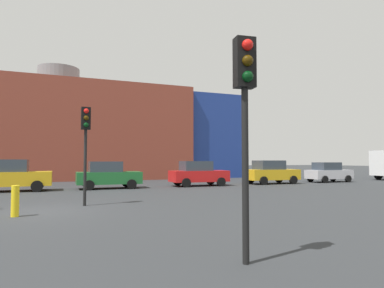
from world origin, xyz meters
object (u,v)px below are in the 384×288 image
Objects in this scene: traffic_light_island at (86,133)px; parked_car_5 at (328,172)px; traffic_light_near_right at (245,96)px; bollard_yellow_0 at (15,201)px; parked_car_1 at (11,176)px; parked_car_4 at (271,172)px; parked_car_2 at (108,175)px; parked_car_3 at (198,174)px.

parked_car_5 is at bearing 109.94° from traffic_light_island.
traffic_light_near_right is 8.59m from bollard_yellow_0.
traffic_light_island reaches higher than parked_car_1.
parked_car_1 is 23.59m from parked_car_5.
parked_car_1 is 1.03× the size of parked_car_4.
parked_car_2 reaches higher than parked_car_5.
bollard_yellow_0 is at bearing -82.59° from parked_car_1.
parked_car_4 reaches higher than parked_car_3.
parked_car_5 is 0.96× the size of traffic_light_island.
traffic_light_near_right is (-12.27, -17.04, 2.03)m from parked_car_4.
traffic_light_near_right is at bearing -58.37° from bollard_yellow_0.
traffic_light_island is at bearing 40.69° from bollard_yellow_0.
parked_car_2 is 4.02× the size of bollard_yellow_0.
traffic_light_near_right reaches higher than parked_car_2.
parked_car_5 is at bearing 0.00° from parked_car_3.
traffic_light_near_right reaches higher than parked_car_4.
traffic_light_island is 3.82m from bollard_yellow_0.
parked_car_5 is 0.95× the size of traffic_light_near_right.
parked_car_4 is at bearing 0.00° from parked_car_1.
traffic_light_near_right is 9.19m from traffic_light_island.
parked_car_1 is 11.80m from parked_car_3.
parked_car_1 is 1.13× the size of parked_car_5.
traffic_light_near_right is at bearing -71.73° from parked_car_1.
parked_car_4 is (12.36, 0.00, 0.03)m from parked_car_2.
parked_car_1 is at bearing 180.00° from parked_car_2.
parked_car_5 is at bearing -0.00° from parked_car_4.
parked_car_1 is at bearing -180.00° from parked_car_4.
parked_car_5 is at bearing 24.22° from bollard_yellow_0.
traffic_light_near_right is (-6.17, -17.04, 2.05)m from parked_car_3.
parked_car_4 is at bearing 0.00° from parked_car_2.
parked_car_3 reaches higher than parked_car_2.
traffic_light_island is at bearing -135.53° from parked_car_3.
bollard_yellow_0 is (-4.32, 7.02, -2.43)m from traffic_light_near_right.
parked_car_4 is at bearing 151.26° from traffic_light_near_right.
traffic_light_near_right is (0.09, -17.04, 2.06)m from parked_car_2.
parked_car_3 is 1.07× the size of parked_car_5.
traffic_light_island reaches higher than parked_car_3.
parked_car_5 is 24.44m from bollard_yellow_0.
parked_car_5 is (5.70, -0.00, -0.08)m from parked_car_4.
parked_car_3 is at bearing 180.00° from parked_car_5.
parked_car_4 reaches higher than parked_car_5.
parked_car_2 is 0.96× the size of parked_car_4.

